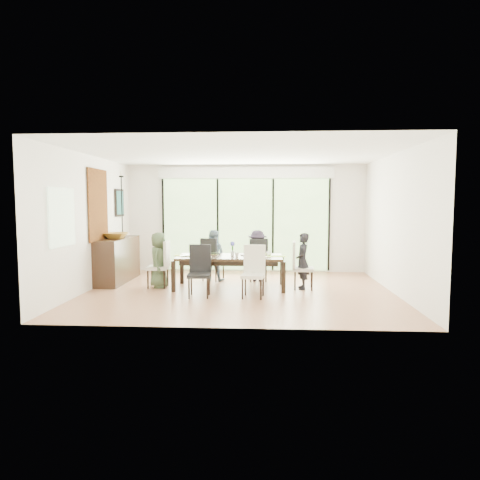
# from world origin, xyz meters

# --- Properties ---
(floor) EXTENTS (6.00, 5.00, 0.01)m
(floor) POSITION_xyz_m (0.00, 0.00, -0.01)
(floor) COLOR brown
(floor) RESTS_ON ground
(ceiling) EXTENTS (6.00, 5.00, 0.01)m
(ceiling) POSITION_xyz_m (0.00, 0.00, 2.71)
(ceiling) COLOR white
(ceiling) RESTS_ON wall_back
(wall_back) EXTENTS (6.00, 0.02, 2.70)m
(wall_back) POSITION_xyz_m (0.00, 2.51, 1.35)
(wall_back) COLOR silver
(wall_back) RESTS_ON floor
(wall_front) EXTENTS (6.00, 0.02, 2.70)m
(wall_front) POSITION_xyz_m (0.00, -2.51, 1.35)
(wall_front) COLOR white
(wall_front) RESTS_ON floor
(wall_left) EXTENTS (0.02, 5.00, 2.70)m
(wall_left) POSITION_xyz_m (-3.01, 0.00, 1.35)
(wall_left) COLOR beige
(wall_left) RESTS_ON floor
(wall_right) EXTENTS (0.02, 5.00, 2.70)m
(wall_right) POSITION_xyz_m (3.01, 0.00, 1.35)
(wall_right) COLOR beige
(wall_right) RESTS_ON floor
(glass_doors) EXTENTS (4.20, 0.02, 2.30)m
(glass_doors) POSITION_xyz_m (0.00, 2.47, 1.20)
(glass_doors) COLOR #598C3F
(glass_doors) RESTS_ON wall_back
(blinds_header) EXTENTS (4.40, 0.06, 0.28)m
(blinds_header) POSITION_xyz_m (0.00, 2.46, 2.50)
(blinds_header) COLOR white
(blinds_header) RESTS_ON wall_back
(mullion_a) EXTENTS (0.05, 0.04, 2.30)m
(mullion_a) POSITION_xyz_m (-2.10, 2.46, 1.20)
(mullion_a) COLOR black
(mullion_a) RESTS_ON wall_back
(mullion_b) EXTENTS (0.05, 0.04, 2.30)m
(mullion_b) POSITION_xyz_m (-0.70, 2.46, 1.20)
(mullion_b) COLOR black
(mullion_b) RESTS_ON wall_back
(mullion_c) EXTENTS (0.05, 0.04, 2.30)m
(mullion_c) POSITION_xyz_m (0.70, 2.46, 1.20)
(mullion_c) COLOR black
(mullion_c) RESTS_ON wall_back
(mullion_d) EXTENTS (0.05, 0.04, 2.30)m
(mullion_d) POSITION_xyz_m (2.10, 2.46, 1.20)
(mullion_d) COLOR black
(mullion_d) RESTS_ON wall_back
(side_window) EXTENTS (0.02, 0.90, 1.00)m
(side_window) POSITION_xyz_m (-2.97, -1.20, 1.50)
(side_window) COLOR #8CAD7F
(side_window) RESTS_ON wall_left
(deck) EXTENTS (6.00, 1.80, 0.10)m
(deck) POSITION_xyz_m (0.00, 3.40, -0.05)
(deck) COLOR brown
(deck) RESTS_ON ground
(rail_top) EXTENTS (6.00, 0.08, 0.06)m
(rail_top) POSITION_xyz_m (0.00, 4.20, 0.55)
(rail_top) COLOR brown
(rail_top) RESTS_ON deck
(foliage_left) EXTENTS (3.20, 3.20, 3.20)m
(foliage_left) POSITION_xyz_m (-1.80, 5.20, 1.44)
(foliage_left) COLOR #14380F
(foliage_left) RESTS_ON ground
(foliage_mid) EXTENTS (4.00, 4.00, 4.00)m
(foliage_mid) POSITION_xyz_m (0.40, 5.80, 1.80)
(foliage_mid) COLOR #14380F
(foliage_mid) RESTS_ON ground
(foliage_right) EXTENTS (2.80, 2.80, 2.80)m
(foliage_right) POSITION_xyz_m (2.20, 5.00, 1.26)
(foliage_right) COLOR #14380F
(foliage_right) RESTS_ON ground
(foliage_far) EXTENTS (3.60, 3.60, 3.60)m
(foliage_far) POSITION_xyz_m (-0.60, 6.50, 1.62)
(foliage_far) COLOR #14380F
(foliage_far) RESTS_ON ground
(table_top) EXTENTS (2.13, 0.97, 0.05)m
(table_top) POSITION_xyz_m (-0.21, 0.32, 0.64)
(table_top) COLOR black
(table_top) RESTS_ON floor
(table_apron) EXTENTS (1.95, 0.80, 0.09)m
(table_apron) POSITION_xyz_m (-0.21, 0.32, 0.56)
(table_apron) COLOR black
(table_apron) RESTS_ON floor
(table_leg_fl) EXTENTS (0.08, 0.08, 0.61)m
(table_leg_fl) POSITION_xyz_m (-1.29, -0.11, 0.31)
(table_leg_fl) COLOR black
(table_leg_fl) RESTS_ON floor
(table_leg_fr) EXTENTS (0.08, 0.08, 0.61)m
(table_leg_fr) POSITION_xyz_m (0.87, -0.11, 0.31)
(table_leg_fr) COLOR black
(table_leg_fr) RESTS_ON floor
(table_leg_bl) EXTENTS (0.08, 0.08, 0.61)m
(table_leg_bl) POSITION_xyz_m (-1.29, 0.75, 0.31)
(table_leg_bl) COLOR black
(table_leg_bl) RESTS_ON floor
(table_leg_br) EXTENTS (0.08, 0.08, 0.61)m
(table_leg_br) POSITION_xyz_m (0.87, 0.75, 0.31)
(table_leg_br) COLOR black
(table_leg_br) RESTS_ON floor
(chair_left_end) EXTENTS (0.41, 0.41, 0.97)m
(chair_left_end) POSITION_xyz_m (-1.71, 0.32, 0.49)
(chair_left_end) COLOR silver
(chair_left_end) RESTS_ON floor
(chair_right_end) EXTENTS (0.44, 0.44, 0.97)m
(chair_right_end) POSITION_xyz_m (1.29, 0.32, 0.49)
(chair_right_end) COLOR beige
(chair_right_end) RESTS_ON floor
(chair_far_left) EXTENTS (0.54, 0.54, 0.97)m
(chair_far_left) POSITION_xyz_m (-0.66, 1.17, 0.49)
(chair_far_left) COLOR black
(chair_far_left) RESTS_ON floor
(chair_far_right) EXTENTS (0.46, 0.46, 0.97)m
(chair_far_right) POSITION_xyz_m (0.34, 1.17, 0.49)
(chair_far_right) COLOR black
(chair_far_right) RESTS_ON floor
(chair_near_left) EXTENTS (0.43, 0.43, 0.97)m
(chair_near_left) POSITION_xyz_m (-0.71, -0.55, 0.49)
(chair_near_left) COLOR black
(chair_near_left) RESTS_ON floor
(chair_near_right) EXTENTS (0.45, 0.45, 0.97)m
(chair_near_right) POSITION_xyz_m (0.29, -0.55, 0.49)
(chair_near_right) COLOR white
(chair_near_right) RESTS_ON floor
(person_left_end) EXTENTS (0.34, 0.53, 1.14)m
(person_left_end) POSITION_xyz_m (-1.69, 0.32, 0.57)
(person_left_end) COLOR #415337
(person_left_end) RESTS_ON floor
(person_right_end) EXTENTS (0.37, 0.55, 1.14)m
(person_right_end) POSITION_xyz_m (1.27, 0.32, 0.57)
(person_right_end) COLOR black
(person_right_end) RESTS_ON floor
(person_far_left) EXTENTS (0.59, 0.45, 1.14)m
(person_far_left) POSITION_xyz_m (-0.66, 1.15, 0.57)
(person_far_left) COLOR #6C889D
(person_far_left) RESTS_ON floor
(person_far_right) EXTENTS (0.58, 0.41, 1.14)m
(person_far_right) POSITION_xyz_m (0.34, 1.15, 0.57)
(person_far_right) COLOR #241D2C
(person_far_right) RESTS_ON floor
(placemat_left) EXTENTS (0.39, 0.28, 0.01)m
(placemat_left) POSITION_xyz_m (-1.16, 0.32, 0.67)
(placemat_left) COLOR #9BB23F
(placemat_left) RESTS_ON table_top
(placemat_right) EXTENTS (0.39, 0.28, 0.01)m
(placemat_right) POSITION_xyz_m (0.74, 0.32, 0.67)
(placemat_right) COLOR #95BD43
(placemat_right) RESTS_ON table_top
(placemat_far_l) EXTENTS (0.39, 0.28, 0.01)m
(placemat_far_l) POSITION_xyz_m (-0.66, 0.72, 0.67)
(placemat_far_l) COLOR #8AC747
(placemat_far_l) RESTS_ON table_top
(placemat_far_r) EXTENTS (0.39, 0.28, 0.01)m
(placemat_far_r) POSITION_xyz_m (0.34, 0.72, 0.67)
(placemat_far_r) COLOR #84A73B
(placemat_far_r) RESTS_ON table_top
(placemat_paper) EXTENTS (0.39, 0.28, 0.01)m
(placemat_paper) POSITION_xyz_m (-0.76, 0.02, 0.67)
(placemat_paper) COLOR white
(placemat_paper) RESTS_ON table_top
(tablet_far_l) EXTENTS (0.23, 0.16, 0.01)m
(tablet_far_l) POSITION_xyz_m (-0.56, 0.67, 0.68)
(tablet_far_l) COLOR black
(tablet_far_l) RESTS_ON table_top
(tablet_far_r) EXTENTS (0.21, 0.15, 0.01)m
(tablet_far_r) POSITION_xyz_m (0.29, 0.67, 0.67)
(tablet_far_r) COLOR black
(tablet_far_r) RESTS_ON table_top
(papers) EXTENTS (0.27, 0.19, 0.00)m
(papers) POSITION_xyz_m (0.49, 0.27, 0.67)
(papers) COLOR white
(papers) RESTS_ON table_top
(platter_base) EXTENTS (0.23, 0.23, 0.02)m
(platter_base) POSITION_xyz_m (-0.76, 0.02, 0.68)
(platter_base) COLOR white
(platter_base) RESTS_ON table_top
(platter_snacks) EXTENTS (0.18, 0.18, 0.01)m
(platter_snacks) POSITION_xyz_m (-0.76, 0.02, 0.70)
(platter_snacks) COLOR orange
(platter_snacks) RESTS_ON table_top
(vase) EXTENTS (0.07, 0.07, 0.11)m
(vase) POSITION_xyz_m (-0.16, 0.37, 0.72)
(vase) COLOR silver
(vase) RESTS_ON table_top
(hyacinth_stems) EXTENTS (0.04, 0.04, 0.14)m
(hyacinth_stems) POSITION_xyz_m (-0.16, 0.37, 0.82)
(hyacinth_stems) COLOR #337226
(hyacinth_stems) RESTS_ON table_top
(hyacinth_blooms) EXTENTS (0.10, 0.10, 0.10)m
(hyacinth_blooms) POSITION_xyz_m (-0.16, 0.37, 0.91)
(hyacinth_blooms) COLOR #5356D1
(hyacinth_blooms) RESTS_ON table_top
(laptop) EXTENTS (0.34, 0.34, 0.02)m
(laptop) POSITION_xyz_m (-1.06, 0.22, 0.68)
(laptop) COLOR silver
(laptop) RESTS_ON table_top
(cup_a) EXTENTS (0.15, 0.15, 0.09)m
(cup_a) POSITION_xyz_m (-0.91, 0.47, 0.71)
(cup_a) COLOR white
(cup_a) RESTS_ON table_top
(cup_b) EXTENTS (0.12, 0.12, 0.08)m
(cup_b) POSITION_xyz_m (-0.06, 0.22, 0.71)
(cup_b) COLOR white
(cup_b) RESTS_ON table_top
(cup_c) EXTENTS (0.11, 0.11, 0.09)m
(cup_c) POSITION_xyz_m (0.59, 0.42, 0.71)
(cup_c) COLOR white
(cup_c) RESTS_ON table_top
(book) EXTENTS (0.23, 0.24, 0.02)m
(book) POSITION_xyz_m (0.04, 0.37, 0.67)
(book) COLOR white
(book) RESTS_ON table_top
(sideboard) EXTENTS (0.49, 1.73, 0.97)m
(sideboard) POSITION_xyz_m (-2.76, 0.90, 0.49)
(sideboard) COLOR black
(sideboard) RESTS_ON floor
(bowl) EXTENTS (0.51, 0.51, 0.13)m
(bowl) POSITION_xyz_m (-2.76, 0.80, 1.03)
(bowl) COLOR olive
(bowl) RESTS_ON sideboard
(candlestick_base) EXTENTS (0.11, 0.11, 0.04)m
(candlestick_base) POSITION_xyz_m (-2.76, 1.25, 0.99)
(candlestick_base) COLOR black
(candlestick_base) RESTS_ON sideboard
(candlestick_shaft) EXTENTS (0.03, 0.03, 1.35)m
(candlestick_shaft) POSITION_xyz_m (-2.76, 1.25, 1.67)
(candlestick_shaft) COLOR black
(candlestick_shaft) RESTS_ON sideboard
(candlestick_pan) EXTENTS (0.11, 0.11, 0.03)m
(candlestick_pan) POSITION_xyz_m (-2.76, 1.25, 2.34)
(candlestick_pan) COLOR black
(candlestick_pan) RESTS_ON sideboard
(candle) EXTENTS (0.04, 0.04, 0.11)m
(candle) POSITION_xyz_m (-2.76, 1.25, 2.41)
(candle) COLOR silver
(candle) RESTS_ON sideboard
(tapestry) EXTENTS (0.02, 1.00, 1.50)m
(tapestry) POSITION_xyz_m (-2.97, 0.40, 1.70)
(tapestry) COLOR brown
(tapestry) RESTS_ON wall_left
(art_frame) EXTENTS (0.03, 0.55, 0.65)m
(art_frame) POSITION_xyz_m (-2.97, 1.70, 1.75)
(art_frame) COLOR black
(art_frame) RESTS_ON wall_left
(art_canvas) EXTENTS (0.01, 0.45, 0.55)m
(art_canvas) POSITION_xyz_m (-2.95, 1.70, 1.75)
(art_canvas) COLOR #164748
(art_canvas) RESTS_ON wall_left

